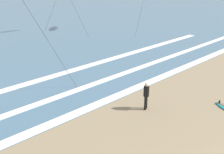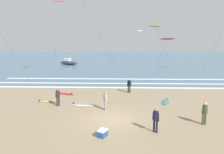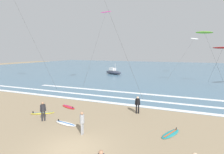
{
  "view_description": "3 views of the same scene",
  "coord_description": "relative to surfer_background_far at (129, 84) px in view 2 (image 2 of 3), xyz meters",
  "views": [
    {
      "loc": [
        -9.37,
        -0.98,
        7.47
      ],
      "look_at": [
        -0.31,
        8.28,
        2.42
      ],
      "focal_mm": 44.26,
      "sensor_mm": 36.0,
      "label": 1
    },
    {
      "loc": [
        0.62,
        -13.62,
        5.63
      ],
      "look_at": [
        0.03,
        4.96,
        2.28
      ],
      "focal_mm": 31.14,
      "sensor_mm": 36.0,
      "label": 2
    },
    {
      "loc": [
        6.28,
        -8.63,
        5.64
      ],
      "look_at": [
        -0.57,
        7.54,
        3.29
      ],
      "focal_mm": 30.31,
      "sensor_mm": 36.0,
      "label": 3
    }
  ],
  "objects": [
    {
      "name": "surfer_foreground_main",
      "position": [
        4.7,
        -8.53,
        0.0
      ],
      "size": [
        0.51,
        0.32,
        1.6
      ],
      "color": "#384223",
      "rests_on": "ground"
    },
    {
      "name": "surfboard_left_pile",
      "position": [
        -7.01,
        -0.9,
        -0.91
      ],
      "size": [
        2.17,
        1.36,
        0.25
      ],
      "color": "red",
      "rests_on": "ground"
    },
    {
      "name": "surfer_background_far",
      "position": [
        0.0,
        0.0,
        0.0
      ],
      "size": [
        0.5,
        0.32,
        1.6
      ],
      "color": "black",
      "rests_on": "ground"
    },
    {
      "name": "wave_foam_shoreline",
      "position": [
        -0.43,
        2.35,
        -0.94
      ],
      "size": [
        58.02,
        0.71,
        0.01
      ],
      "primitive_type": "cube",
      "color": "white",
      "rests_on": "ocean_surface"
    },
    {
      "name": "surfboard_right_spare",
      "position": [
        -4.49,
        -4.71,
        -0.91
      ],
      "size": [
        2.17,
        0.92,
        0.25
      ],
      "color": "silver",
      "rests_on": "ground"
    },
    {
      "name": "surfer_right_near",
      "position": [
        1.12,
        -9.82,
        0.0
      ],
      "size": [
        0.43,
        0.42,
        1.6
      ],
      "color": "#141938",
      "rests_on": "ground"
    },
    {
      "name": "offshore_boat",
      "position": [
        -13.83,
        27.53,
        -0.4
      ],
      "size": [
        5.43,
        3.74,
        2.7
      ],
      "color": "#2D3342",
      "rests_on": "ground"
    },
    {
      "name": "kite_red_high_right",
      "position": [
        9.07,
        20.41,
        5.32
      ],
      "size": [
        3.39,
        2.9,
        6.52
      ],
      "color": "red",
      "rests_on": "ground"
    },
    {
      "name": "ocean_surface",
      "position": [
        -1.88,
        46.95,
        -0.95
      ],
      "size": [
        140.0,
        90.0,
        0.01
      ],
      "primitive_type": "cube",
      "color": "slate",
      "rests_on": "ground"
    },
    {
      "name": "cooler_box",
      "position": [
        -2.18,
        -10.48,
        -0.74
      ],
      "size": [
        0.67,
        0.75,
        0.44
      ],
      "color": "#1E4C9E",
      "rests_on": "ground"
    },
    {
      "name": "kite_magenta_mid_center",
      "position": [
        -15.04,
        25.67,
        13.89
      ],
      "size": [
        4.7,
        16.35,
        15.22
      ],
      "color": "#CC2384",
      "rests_on": "ground"
    },
    {
      "name": "surfboard_near_water",
      "position": [
        -8.02,
        -3.46,
        -0.91
      ],
      "size": [
        2.09,
        1.65,
        0.25
      ],
      "color": "yellow",
      "rests_on": "ground"
    },
    {
      "name": "surfboard_foreground_flat",
      "position": [
        3.3,
        -3.45,
        -0.91
      ],
      "size": [
        1.34,
        2.17,
        0.25
      ],
      "color": "teal",
      "rests_on": "ground"
    },
    {
      "name": "surfer_mid_group",
      "position": [
        -6.61,
        -4.86,
        0.0
      ],
      "size": [
        0.36,
        0.47,
        1.6
      ],
      "color": "#232328",
      "rests_on": "ground"
    },
    {
      "name": "wave_foam_mid_break",
      "position": [
        -1.75,
        4.86,
        -0.94
      ],
      "size": [
        59.46,
        0.62,
        0.01
      ],
      "primitive_type": "cube",
      "color": "white",
      "rests_on": "ocean_surface"
    },
    {
      "name": "wave_foam_outer_break",
      "position": [
        0.09,
        8.17,
        -0.94
      ],
      "size": [
        37.77,
        0.76,
        0.01
      ],
      "primitive_type": "cube",
      "color": "white",
      "rests_on": "ocean_surface"
    },
    {
      "name": "ground_plane",
      "position": [
        -1.88,
        -7.76,
        -0.96
      ],
      "size": [
        160.0,
        160.0,
        0.0
      ],
      "primitive_type": "plane",
      "color": "#937F60"
    },
    {
      "name": "kite_white_distant_high",
      "position": [
        4.63,
        33.0,
        7.69
      ],
      "size": [
        5.91,
        11.91,
        8.92
      ],
      "color": "white",
      "rests_on": "ground"
    },
    {
      "name": "surfer_left_far",
      "position": [
        -2.31,
        -5.81,
        0.0
      ],
      "size": [
        0.32,
        0.52,
        1.6
      ],
      "color": "gray",
      "rests_on": "ground"
    },
    {
      "name": "kite_lime_low_near",
      "position": [
        6.02,
        18.16,
        7.73
      ],
      "size": [
        4.97,
        2.98,
        8.95
      ],
      "color": "#70C628",
      "rests_on": "ground"
    }
  ]
}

